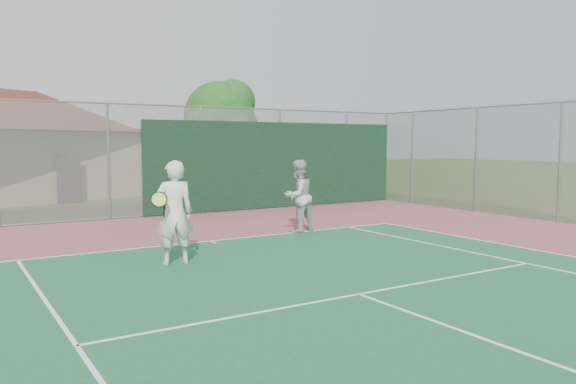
{
  "coord_description": "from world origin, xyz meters",
  "views": [
    {
      "loc": [
        -5.36,
        -0.13,
        2.32
      ],
      "look_at": [
        1.21,
        10.38,
        1.23
      ],
      "focal_mm": 35.0,
      "sensor_mm": 36.0,
      "label": 1
    }
  ],
  "objects_px": {
    "clubhouse": "(3,134)",
    "tree": "(221,120)",
    "player_white_front": "(174,214)",
    "player_grey_back": "(298,197)"
  },
  "relations": [
    {
      "from": "player_grey_back",
      "to": "player_white_front",
      "type": "bearing_deg",
      "value": 12.21
    },
    {
      "from": "clubhouse",
      "to": "tree",
      "type": "bearing_deg",
      "value": -44.47
    },
    {
      "from": "tree",
      "to": "player_white_front",
      "type": "xyz_separation_m",
      "value": [
        -6.76,
        -12.21,
        -2.34
      ]
    },
    {
      "from": "player_grey_back",
      "to": "clubhouse",
      "type": "bearing_deg",
      "value": -83.17
    },
    {
      "from": "player_white_front",
      "to": "player_grey_back",
      "type": "height_order",
      "value": "player_white_front"
    },
    {
      "from": "player_white_front",
      "to": "tree",
      "type": "bearing_deg",
      "value": -108.92
    },
    {
      "from": "tree",
      "to": "player_grey_back",
      "type": "relative_size",
      "value": 2.71
    },
    {
      "from": "tree",
      "to": "player_grey_back",
      "type": "bearing_deg",
      "value": -104.5
    },
    {
      "from": "clubhouse",
      "to": "player_white_front",
      "type": "xyz_separation_m",
      "value": [
        1.38,
        -16.36,
        -1.7
      ]
    },
    {
      "from": "tree",
      "to": "player_grey_back",
      "type": "distance_m",
      "value": 10.75
    }
  ]
}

